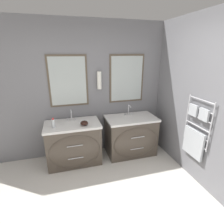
{
  "coord_description": "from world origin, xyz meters",
  "views": [
    {
      "loc": [
        -0.38,
        -1.36,
        2.03
      ],
      "look_at": [
        0.4,
        1.39,
        1.04
      ],
      "focal_mm": 28.0,
      "sensor_mm": 36.0,
      "label": 1
    }
  ],
  "objects_px": {
    "vanity_left": "(74,143)",
    "toiletry_bottle": "(53,123)",
    "amenity_bowl": "(84,123)",
    "vanity_right": "(131,136)"
  },
  "relations": [
    {
      "from": "vanity_left",
      "to": "toiletry_bottle",
      "type": "distance_m",
      "value": 0.57
    },
    {
      "from": "vanity_left",
      "to": "toiletry_bottle",
      "type": "relative_size",
      "value": 5.75
    },
    {
      "from": "toiletry_bottle",
      "to": "amenity_bowl",
      "type": "relative_size",
      "value": 1.27
    },
    {
      "from": "vanity_right",
      "to": "toiletry_bottle",
      "type": "bearing_deg",
      "value": -177.64
    },
    {
      "from": "vanity_right",
      "to": "amenity_bowl",
      "type": "relative_size",
      "value": 7.28
    },
    {
      "from": "toiletry_bottle",
      "to": "vanity_right",
      "type": "bearing_deg",
      "value": 2.36
    },
    {
      "from": "vanity_left",
      "to": "vanity_right",
      "type": "relative_size",
      "value": 1.0
    },
    {
      "from": "vanity_right",
      "to": "amenity_bowl",
      "type": "xyz_separation_m",
      "value": [
        -0.95,
        -0.1,
        0.43
      ]
    },
    {
      "from": "vanity_left",
      "to": "toiletry_bottle",
      "type": "height_order",
      "value": "toiletry_bottle"
    },
    {
      "from": "vanity_right",
      "to": "vanity_left",
      "type": "bearing_deg",
      "value": 180.0
    }
  ]
}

